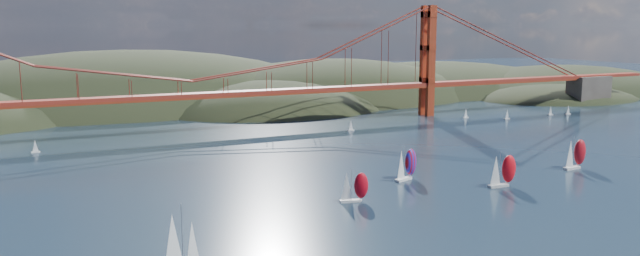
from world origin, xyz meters
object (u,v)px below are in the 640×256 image
Objects in this scene: racer_1 at (502,170)px; racer_2 at (575,153)px; sloop_navy at (179,248)px; racer_0 at (354,187)px; racer_rwb at (406,164)px.

racer_2 reaches higher than racer_1.
sloop_navy is 1.35× the size of racer_2.
sloop_navy reaches higher than racer_2.
racer_rwb is at bearing 41.64° from racer_0.
sloop_navy is 89.73m from racer_rwb.
racer_0 is at bearing 3.82° from sloop_navy.
racer_0 is 81.86m from racer_2.
sloop_navy is at bearing -171.38° from racer_2.
sloop_navy is at bearing -169.38° from racer_rwb.
racer_2 is at bearing 14.80° from racer_0.
racer_0 is (52.17, 31.62, -2.18)m from sloop_navy.
racer_rwb is (-20.24, 18.32, 0.03)m from racer_1.
racer_2 is at bearing -12.76° from sloop_navy.
racer_0 is 0.83× the size of racer_2.
racer_2 is (36.46, 7.68, 0.16)m from racer_1.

